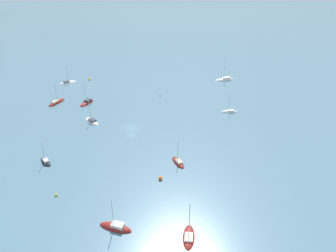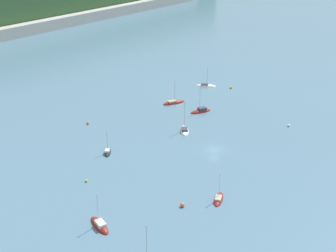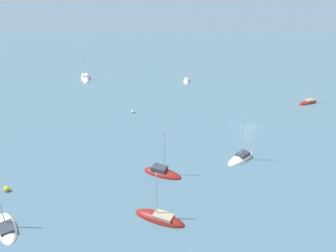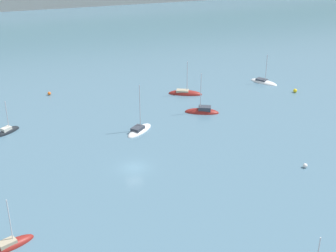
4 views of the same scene
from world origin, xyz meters
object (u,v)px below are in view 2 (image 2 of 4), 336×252
sailboat_8 (219,199)px  mooring_buoy_3 (86,181)px  sailboat_0 (174,103)px  mooring_buoy_2 (231,87)px  mooring_buoy_1 (289,125)px  mooring_buoy_4 (182,205)px  sailboat_3 (184,131)px  sailboat_6 (108,153)px  sailboat_2 (206,86)px  sailboat_4 (100,226)px  mooring_buoy_0 (88,123)px  sailboat_5 (201,111)px

sailboat_8 → mooring_buoy_3: (-12.65, 27.31, 0.21)m
sailboat_0 → mooring_buoy_2: 24.70m
mooring_buoy_1 → mooring_buoy_3: bearing=158.9°
sailboat_8 → mooring_buoy_4: size_ratio=7.94×
sailboat_3 → mooring_buoy_2: bearing=-28.9°
sailboat_6 → sailboat_8: sailboat_8 is taller
sailboat_2 → mooring_buoy_2: (3.36, -8.22, 0.36)m
sailboat_3 → mooring_buoy_1: 30.11m
mooring_buoy_3 → mooring_buoy_4: 23.63m
sailboat_8 → mooring_buoy_2: 71.17m
sailboat_0 → sailboat_4: sailboat_0 is taller
sailboat_4 → mooring_buoy_1: (66.72, -7.51, 0.26)m
sailboat_8 → mooring_buoy_0: bearing=55.8°
mooring_buoy_2 → mooring_buoy_3: 74.79m
sailboat_5 → sailboat_6: sailboat_5 is taller
sailboat_5 → mooring_buoy_4: sailboat_5 is taller
sailboat_2 → sailboat_5: (-20.78, -12.42, 0.06)m
sailboat_2 → mooring_buoy_3: bearing=-107.8°
mooring_buoy_3 → mooring_buoy_0: bearing=47.4°
sailboat_5 → mooring_buoy_2: size_ratio=10.64×
sailboat_0 → sailboat_3: (-14.72, -15.54, 0.05)m
mooring_buoy_4 → sailboat_4: bearing=151.3°
mooring_buoy_2 → mooring_buoy_1: bearing=-119.8°
sailboat_6 → mooring_buoy_1: size_ratio=9.49×
mooring_buoy_1 → mooring_buoy_3: 61.17m
sailboat_2 → mooring_buoy_0: sailboat_2 is taller
mooring_buoy_4 → sailboat_8: bearing=-32.6°
sailboat_6 → mooring_buoy_2: bearing=-38.9°
sailboat_8 → mooring_buoy_1: (44.44, 5.34, 0.28)m
sailboat_2 → sailboat_8: size_ratio=1.05×
sailboat_4 → mooring_buoy_0: (31.61, 38.34, 0.28)m
sailboat_0 → mooring_buoy_0: size_ratio=11.17×
mooring_buoy_2 → mooring_buoy_4: bearing=-155.6°
sailboat_4 → sailboat_6: bearing=-28.6°
mooring_buoy_1 → mooring_buoy_4: bearing=-179.0°
mooring_buoy_2 → mooring_buoy_4: (-68.59, -31.07, 0.02)m
sailboat_2 → sailboat_4: size_ratio=0.92×
sailboat_5 → mooring_buoy_1: (6.89, -25.94, 0.24)m
sailboat_4 → sailboat_8: (22.28, -12.84, -0.02)m
sailboat_6 → sailboat_4: bearing=-177.5°
mooring_buoy_0 → mooring_buoy_3: size_ratio=1.27×
mooring_buoy_1 → mooring_buoy_2: (17.26, 30.13, 0.07)m
sailboat_2 → mooring_buoy_3: 72.85m
mooring_buoy_0 → mooring_buoy_1: mooring_buoy_0 is taller
sailboat_3 → sailboat_6: bearing=121.0°
sailboat_5 → mooring_buoy_3: (-50.20, -3.96, 0.17)m
sailboat_5 → sailboat_3: bearing=42.6°
sailboat_3 → sailboat_5: 15.05m
mooring_buoy_4 → sailboat_5: bearing=31.2°
mooring_buoy_2 → mooring_buoy_3: bearing=-173.7°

